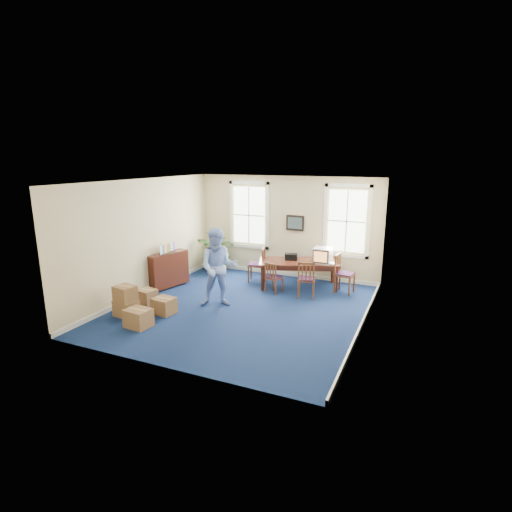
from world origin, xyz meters
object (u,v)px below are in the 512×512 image
at_px(crt_tv, 322,255).
at_px(chair_near_left, 274,277).
at_px(conference_table, 299,274).
at_px(credenza, 168,271).
at_px(man, 219,268).
at_px(potted_plant, 218,251).
at_px(cardboard_boxes, 135,300).

bearing_deg(crt_tv, chair_near_left, -144.89).
height_order(crt_tv, chair_near_left, crt_tv).
bearing_deg(conference_table, crt_tv, -15.78).
bearing_deg(credenza, chair_near_left, 29.79).
height_order(crt_tv, credenza, crt_tv).
xyz_separation_m(conference_table, credenza, (-3.50, -1.61, 0.11)).
xyz_separation_m(man, potted_plant, (-1.52, 2.70, -0.29)).
distance_m(credenza, cardboard_boxes, 2.23).
height_order(crt_tv, cardboard_boxes, crt_tv).
xyz_separation_m(credenza, potted_plant, (0.57, 2.00, 0.22)).
distance_m(man, potted_plant, 3.11).
bearing_deg(crt_tv, man, -132.42).
distance_m(chair_near_left, potted_plant, 2.74).
relative_size(chair_near_left, potted_plant, 0.61).
relative_size(conference_table, credenza, 1.80).
xyz_separation_m(crt_tv, credenza, (-4.18, -1.66, -0.51)).
xyz_separation_m(crt_tv, chair_near_left, (-1.16, -0.84, -0.56)).
xyz_separation_m(crt_tv, cardboard_boxes, (-3.61, -3.81, -0.61)).
bearing_deg(crt_tv, potted_plant, 173.77).
bearing_deg(man, potted_plant, 93.61).
bearing_deg(potted_plant, conference_table, -7.55).
relative_size(conference_table, cardboard_boxes, 1.66).
bearing_deg(conference_table, potted_plant, 152.28).
relative_size(man, cardboard_boxes, 1.45).
bearing_deg(cardboard_boxes, credenza, 104.87).
bearing_deg(potted_plant, chair_near_left, -25.58).
xyz_separation_m(conference_table, chair_near_left, (-0.47, -0.79, 0.05)).
bearing_deg(conference_table, chair_near_left, -141.14).
relative_size(credenza, cardboard_boxes, 0.92).
distance_m(crt_tv, credenza, 4.53).
bearing_deg(credenza, crt_tv, 36.29).
relative_size(crt_tv, credenza, 0.42).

